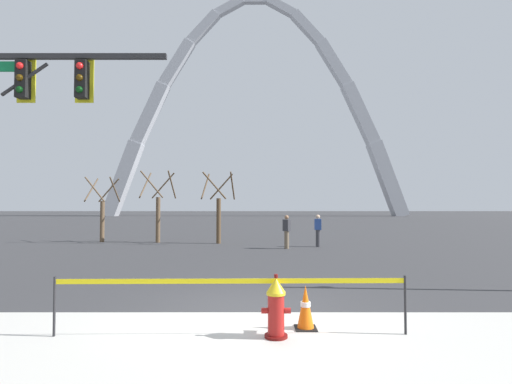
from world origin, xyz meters
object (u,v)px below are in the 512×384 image
at_px(monument_arch, 255,116).
at_px(pedestrian_standing_center, 287,231).
at_px(traffic_cone_by_hydrant, 306,308).
at_px(traffic_signal_gantry, 12,121).
at_px(pedestrian_walking_left, 318,230).
at_px(fire_hydrant, 276,308).

relative_size(monument_arch, pedestrian_standing_center, 35.50).
height_order(traffic_cone_by_hydrant, pedestrian_standing_center, pedestrian_standing_center).
xyz_separation_m(traffic_signal_gantry, monument_arch, (5.64, 62.07, 14.60)).
height_order(traffic_signal_gantry, pedestrian_walking_left, traffic_signal_gantry).
height_order(fire_hydrant, traffic_signal_gantry, traffic_signal_gantry).
height_order(traffic_cone_by_hydrant, pedestrian_walking_left, pedestrian_walking_left).
bearing_deg(pedestrian_walking_left, traffic_signal_gantry, -131.29).
xyz_separation_m(fire_hydrant, traffic_signal_gantry, (-6.10, 2.91, 3.60)).
relative_size(traffic_cone_by_hydrant, traffic_signal_gantry, 0.12).
distance_m(traffic_signal_gantry, pedestrian_walking_left, 13.82).
relative_size(fire_hydrant, pedestrian_walking_left, 0.62).
xyz_separation_m(monument_arch, pedestrian_walking_left, (3.23, -51.98, -17.85)).
distance_m(fire_hydrant, pedestrian_walking_left, 13.30).
bearing_deg(traffic_signal_gantry, monument_arch, 84.81).
height_order(traffic_signal_gantry, pedestrian_standing_center, traffic_signal_gantry).
bearing_deg(traffic_cone_by_hydrant, pedestrian_walking_left, 79.87).
bearing_deg(fire_hydrant, monument_arch, 90.41).
relative_size(traffic_signal_gantry, monument_arch, 0.11).
bearing_deg(pedestrian_standing_center, traffic_signal_gantry, -127.98).
bearing_deg(traffic_signal_gantry, traffic_cone_by_hydrant, -20.69).
xyz_separation_m(traffic_cone_by_hydrant, traffic_signal_gantry, (-6.61, 2.50, 3.71)).
xyz_separation_m(fire_hydrant, pedestrian_walking_left, (2.77, 13.00, 0.35)).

